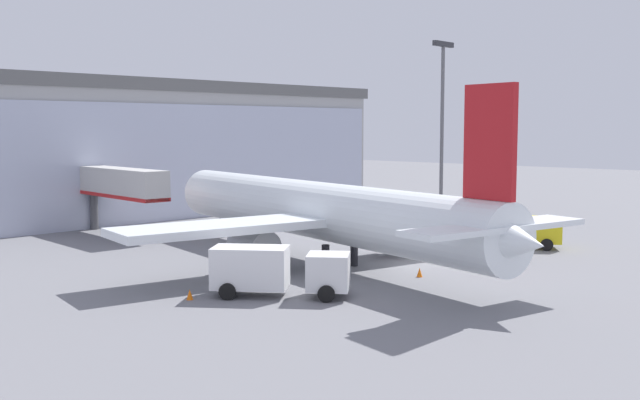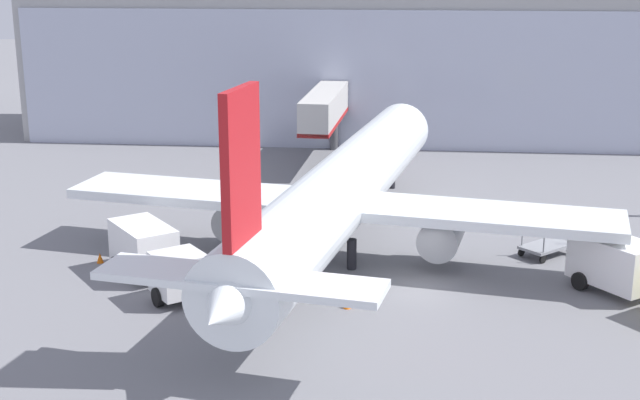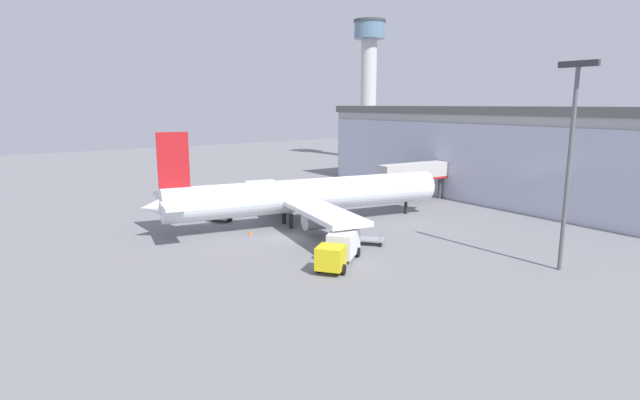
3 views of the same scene
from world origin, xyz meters
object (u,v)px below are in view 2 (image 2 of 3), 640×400
Objects in this scene: airplane at (341,193)px; safety_cone_nose at (347,303)px; baggage_cart at (546,246)px; safety_cone_wingtip at (100,258)px; catering_truck at (154,255)px; fuel_truck at (638,271)px; jet_bridge at (326,108)px.

safety_cone_nose is at bearing -163.07° from airplane.
baggage_cart is 23.72m from safety_cone_wingtip.
catering_truck reaches higher than safety_cone_wingtip.
catering_truck is 20.69m from baggage_cart.
safety_cone_nose is at bearing -118.71° from fuel_truck.
safety_cone_nose is (-10.47, -7.93, -0.23)m from baggage_cart.
jet_bridge is 27.28m from catering_truck.
fuel_truck is at bearing 6.91° from safety_cone_nose.
baggage_cart is 5.75× the size of safety_cone_wingtip.
safety_cone_nose is (9.51, -2.68, -1.19)m from catering_truck.
safety_cone_wingtip is at bearing 157.56° from safety_cone_nose.
jet_bridge is 4.09× the size of baggage_cart.
airplane is at bearing -169.80° from jet_bridge.
fuel_truck is at bearing -100.13° from airplane.
baggage_cart reaches higher than safety_cone_nose.
baggage_cart is (-2.97, 6.30, -0.97)m from fuel_truck.
safety_cone_nose is (2.40, -28.86, -3.98)m from jet_bridge.
safety_cone_wingtip is (-23.59, -2.51, -0.23)m from baggage_cart.
baggage_cart is at bearing 169.62° from fuel_truck.
jet_bridge reaches higher than safety_cone_nose.
catering_truck is at bearing -37.23° from safety_cone_wingtip.
jet_bridge is at bearing 94.75° from safety_cone_nose.
jet_bridge is at bearing -99.25° from baggage_cart.
airplane is 15.32m from fuel_truck.
safety_cone_nose is 1.00× the size of safety_cone_wingtip.
baggage_cart is 13.14m from safety_cone_nose.
airplane is 8.16m from safety_cone_nose.
baggage_cart is (11.04, 0.43, -2.94)m from airplane.
jet_bridge reaches higher than safety_cone_wingtip.
jet_bridge is 31.63m from fuel_truck.
catering_truck is 9.96m from safety_cone_nose.
jet_bridge is 23.53× the size of safety_cone_nose.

